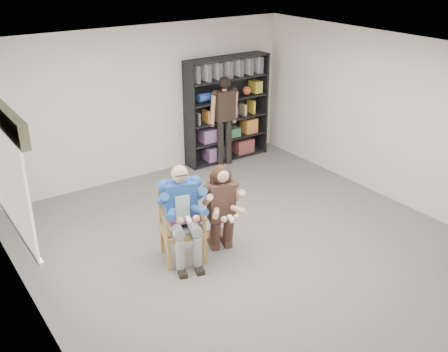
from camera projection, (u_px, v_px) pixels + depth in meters
room_shell at (262, 164)px, 6.97m from camera, size 6.00×7.00×2.80m
floor at (259, 253)px, 7.54m from camera, size 6.00×7.00×0.01m
window_left at (10, 173)px, 6.11m from camera, size 0.16×2.00×1.75m
armchair at (182, 224)px, 7.21m from camera, size 0.78×0.76×1.09m
seated_man at (182, 214)px, 7.15m from camera, size 0.82×0.99×1.41m
kneeling_woman at (222, 210)px, 7.38m from camera, size 0.77×0.99×1.29m
bookshelf at (227, 110)px, 10.46m from camera, size 1.80×0.38×2.10m
standing_man at (224, 122)px, 10.25m from camera, size 0.58×0.35×1.78m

